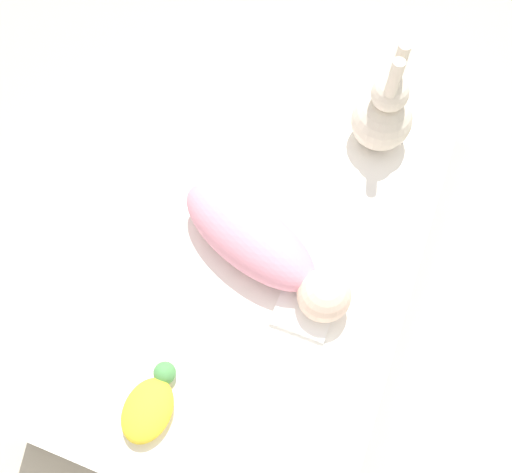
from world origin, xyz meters
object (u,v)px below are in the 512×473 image
object	(u,v)px
bunny_plush	(383,114)
turtle_plush	(150,405)
pillow	(274,459)
swaddled_baby	(263,247)

from	to	relation	value
bunny_plush	turtle_plush	bearing A→B (deg)	163.06
bunny_plush	pillow	bearing A→B (deg)	-178.43
swaddled_baby	bunny_plush	bearing A→B (deg)	89.81
pillow	bunny_plush	xyz separation A→B (m)	(0.93, 0.03, 0.06)
pillow	swaddled_baby	bearing A→B (deg)	23.35
pillow	turtle_plush	world-z (taller)	pillow
bunny_plush	turtle_plush	distance (m)	0.97
swaddled_baby	bunny_plush	world-z (taller)	bunny_plush
pillow	bunny_plush	world-z (taller)	bunny_plush
swaddled_baby	turtle_plush	world-z (taller)	swaddled_baby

